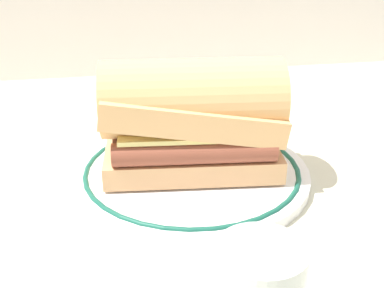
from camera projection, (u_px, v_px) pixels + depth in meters
ground_plane at (176, 172)px, 0.61m from camera, size 1.50×1.50×0.00m
plate at (192, 172)px, 0.59m from camera, size 0.28×0.28×0.01m
sausage_sandwich at (192, 117)px, 0.56m from camera, size 0.21×0.12×0.13m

